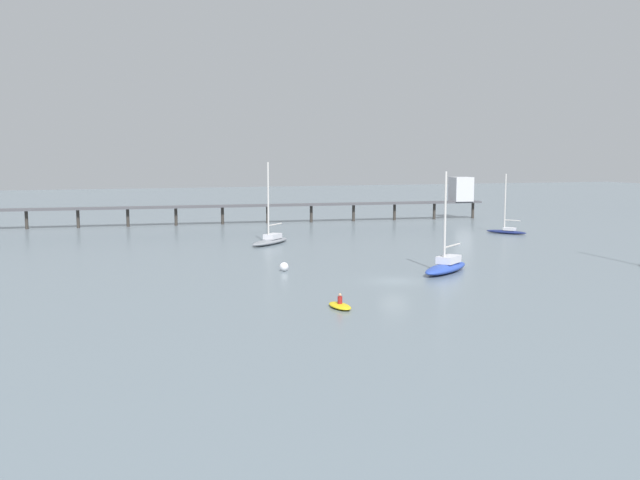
# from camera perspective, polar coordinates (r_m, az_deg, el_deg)

# --- Properties ---
(ground_plane) EXTENTS (400.00, 400.00, 0.00)m
(ground_plane) POSITION_cam_1_polar(r_m,az_deg,el_deg) (64.56, 6.05, -3.35)
(ground_plane) COLOR slate
(pier) EXTENTS (86.14, 10.24, 7.58)m
(pier) POSITION_cam_1_polar(r_m,az_deg,el_deg) (122.31, 0.96, 3.29)
(pier) COLOR #4C4C51
(pier) RESTS_ON ground_plane
(sailboat_blue) EXTENTS (7.86, 6.70, 9.88)m
(sailboat_blue) POSITION_cam_1_polar(r_m,az_deg,el_deg) (70.10, 10.19, -2.05)
(sailboat_blue) COLOR #2D4CB7
(sailboat_blue) RESTS_ON ground_plane
(sailboat_navy) EXTENTS (4.58, 6.04, 8.81)m
(sailboat_navy) POSITION_cam_1_polar(r_m,az_deg,el_deg) (107.10, 14.89, 0.80)
(sailboat_navy) COLOR navy
(sailboat_navy) RESTS_ON ground_plane
(sailboat_gray) EXTENTS (7.36, 7.41, 10.60)m
(sailboat_gray) POSITION_cam_1_polar(r_m,az_deg,el_deg) (91.54, -4.03, 0.06)
(sailboat_gray) COLOR gray
(sailboat_gray) RESTS_ON ground_plane
(dinghy_yellow) EXTENTS (1.48, 2.94, 1.14)m
(dinghy_yellow) POSITION_cam_1_polar(r_m,az_deg,el_deg) (52.98, 1.63, -5.32)
(dinghy_yellow) COLOR yellow
(dinghy_yellow) RESTS_ON ground_plane
(mooring_buoy_outer) EXTENTS (0.90, 0.90, 0.90)m
(mooring_buoy_outer) POSITION_cam_1_polar(r_m,az_deg,el_deg) (69.82, -2.93, -2.18)
(mooring_buoy_outer) COLOR silver
(mooring_buoy_outer) RESTS_ON ground_plane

